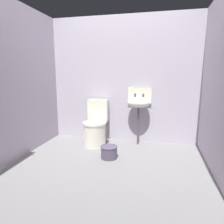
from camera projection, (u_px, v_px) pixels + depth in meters
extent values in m
cube|color=slate|center=(107.00, 169.00, 2.80)|extent=(3.08, 2.79, 0.08)
cube|color=#ADA5B4|center=(124.00, 80.00, 3.78)|extent=(3.08, 0.10, 2.25)
cube|color=#ACA0B4|center=(16.00, 82.00, 3.00)|extent=(0.10, 2.59, 2.25)
cylinder|color=silver|center=(95.00, 135.00, 3.58)|extent=(0.41, 0.41, 0.38)
cylinder|color=silver|center=(94.00, 123.00, 3.54)|extent=(0.43, 0.43, 0.04)
cube|color=silver|center=(98.00, 110.00, 3.80)|extent=(0.37, 0.20, 0.40)
cylinder|color=#4D455A|center=(138.00, 126.00, 3.63)|extent=(0.04, 0.04, 0.66)
ellipsoid|color=silver|center=(139.00, 103.00, 3.55)|extent=(0.40, 0.32, 0.18)
cube|color=silver|center=(140.00, 96.00, 3.69)|extent=(0.42, 0.04, 0.28)
cylinder|color=#4D455A|center=(135.00, 95.00, 3.60)|extent=(0.04, 0.04, 0.06)
cylinder|color=#4D455A|center=(143.00, 95.00, 3.57)|extent=(0.04, 0.04, 0.06)
cylinder|color=#4D455A|center=(109.00, 152.00, 3.06)|extent=(0.24, 0.24, 0.18)
torus|color=#4C495C|center=(109.00, 147.00, 3.04)|extent=(0.25, 0.25, 0.02)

